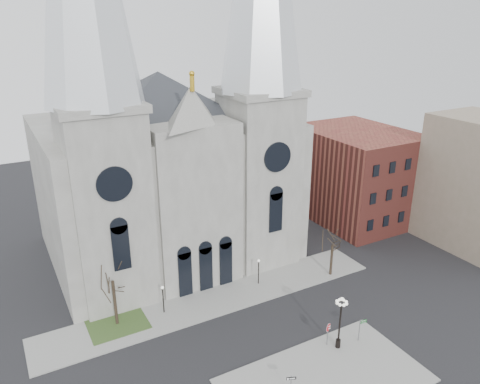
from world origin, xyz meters
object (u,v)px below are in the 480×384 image
one_way_sign (291,382)px  street_name_sign (360,328)px  stop_sign (328,330)px  globe_lamp (340,316)px

one_way_sign → street_name_sign: 10.33m
stop_sign → street_name_sign: 3.40m
globe_lamp → stop_sign: bearing=130.5°
street_name_sign → globe_lamp: bearing=-178.4°
globe_lamp → street_name_sign: 3.32m
globe_lamp → street_name_sign: (2.52, -0.23, -2.14)m
stop_sign → globe_lamp: globe_lamp is taller
stop_sign → globe_lamp: size_ratio=0.43×
stop_sign → one_way_sign: bearing=-153.4°
stop_sign → street_name_sign: size_ratio=1.02×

